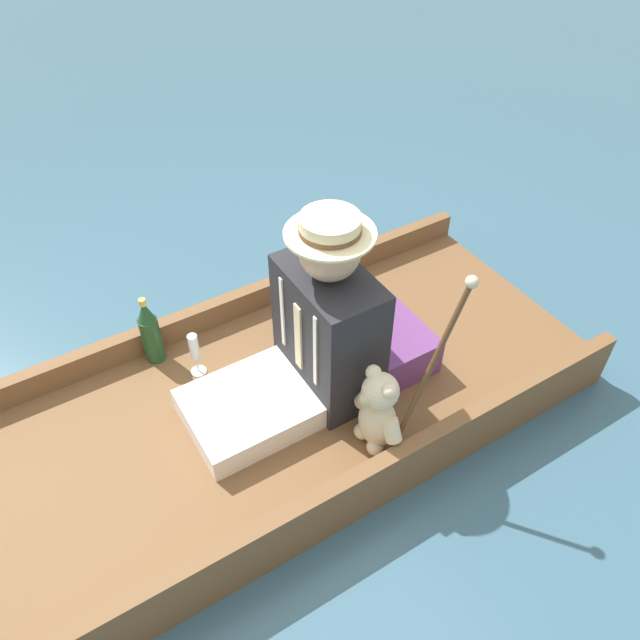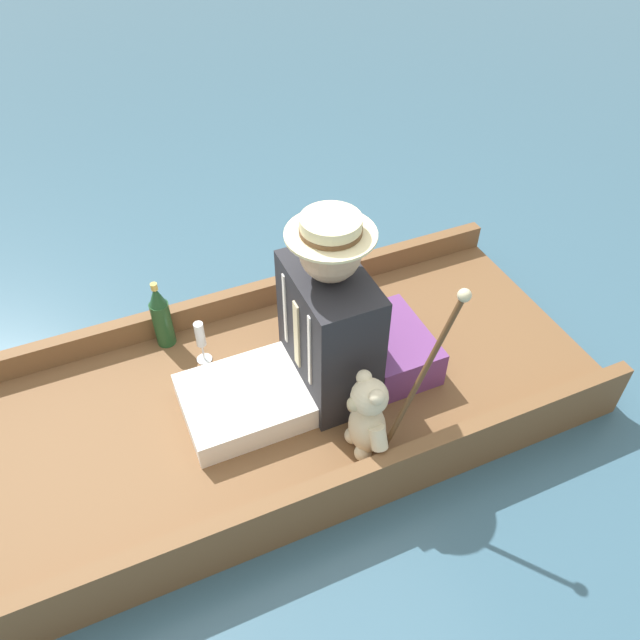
{
  "view_description": "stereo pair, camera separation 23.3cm",
  "coord_description": "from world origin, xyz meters",
  "px_view_note": "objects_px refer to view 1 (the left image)",
  "views": [
    {
      "loc": [
        -1.48,
        0.68,
        2.12
      ],
      "look_at": [
        -0.04,
        -0.2,
        0.52
      ],
      "focal_mm": 35.0,
      "sensor_mm": 36.0,
      "label": 1
    },
    {
      "loc": [
        -1.59,
        0.47,
        2.12
      ],
      "look_at": [
        -0.04,
        -0.2,
        0.52
      ],
      "focal_mm": 35.0,
      "sensor_mm": 36.0,
      "label": 2
    }
  ],
  "objects_px": {
    "seated_person": "(312,336)",
    "walking_cane": "(435,358)",
    "wine_glass": "(195,350)",
    "champagne_bottle": "(150,332)",
    "teddy_bear": "(378,412)"
  },
  "relations": [
    {
      "from": "teddy_bear",
      "to": "walking_cane",
      "type": "bearing_deg",
      "value": -116.58
    },
    {
      "from": "seated_person",
      "to": "walking_cane",
      "type": "relative_size",
      "value": 1.08
    },
    {
      "from": "wine_glass",
      "to": "champagne_bottle",
      "type": "bearing_deg",
      "value": 35.46
    },
    {
      "from": "seated_person",
      "to": "champagne_bottle",
      "type": "xyz_separation_m",
      "value": [
        0.5,
        0.49,
        -0.15
      ]
    },
    {
      "from": "teddy_bear",
      "to": "wine_glass",
      "type": "height_order",
      "value": "teddy_bear"
    },
    {
      "from": "seated_person",
      "to": "teddy_bear",
      "type": "relative_size",
      "value": 2.19
    },
    {
      "from": "teddy_bear",
      "to": "seated_person",
      "type": "bearing_deg",
      "value": 11.07
    },
    {
      "from": "seated_person",
      "to": "walking_cane",
      "type": "height_order",
      "value": "seated_person"
    },
    {
      "from": "seated_person",
      "to": "wine_glass",
      "type": "distance_m",
      "value": 0.52
    },
    {
      "from": "champagne_bottle",
      "to": "wine_glass",
      "type": "bearing_deg",
      "value": -144.54
    },
    {
      "from": "teddy_bear",
      "to": "champagne_bottle",
      "type": "bearing_deg",
      "value": 33.19
    },
    {
      "from": "seated_person",
      "to": "wine_glass",
      "type": "bearing_deg",
      "value": 42.03
    },
    {
      "from": "teddy_bear",
      "to": "champagne_bottle",
      "type": "relative_size",
      "value": 1.11
    },
    {
      "from": "walking_cane",
      "to": "wine_glass",
      "type": "bearing_deg",
      "value": 38.05
    },
    {
      "from": "seated_person",
      "to": "walking_cane",
      "type": "distance_m",
      "value": 0.51
    }
  ]
}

